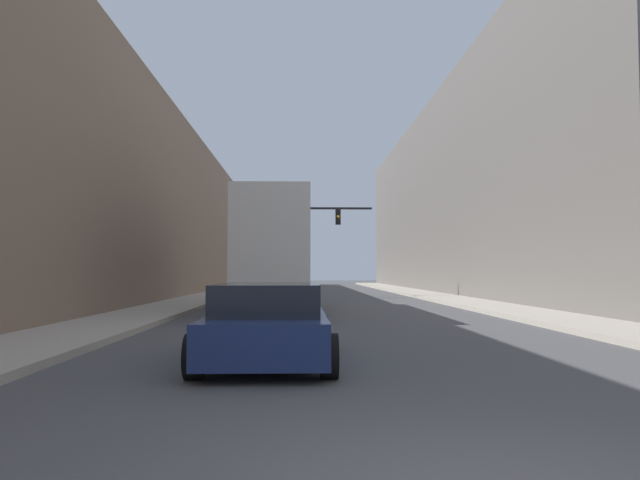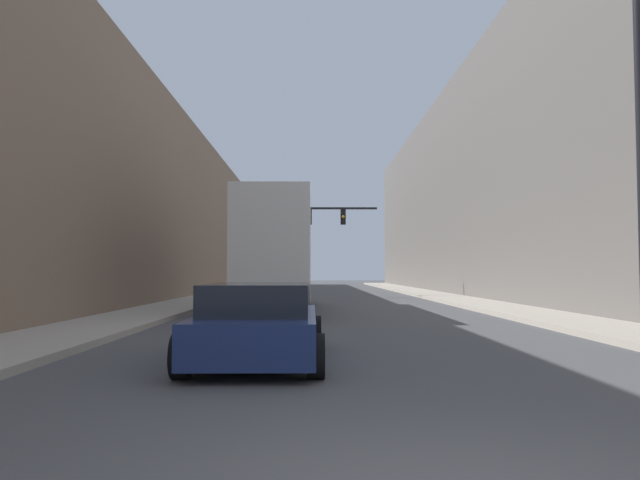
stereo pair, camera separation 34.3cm
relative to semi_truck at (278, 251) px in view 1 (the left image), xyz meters
name	(u,v)px [view 1 (the left image)]	position (x,y,z in m)	size (l,w,h in m)	color
sidewalk_right	(442,298)	(8.68, 8.56, -2.28)	(2.50, 80.00, 0.15)	#B2A899
sidewalk_left	(204,298)	(-4.26, 8.56, -2.28)	(2.50, 80.00, 0.15)	#B2A899
building_right	(517,177)	(12.93, 8.56, 4.39)	(6.00, 80.00, 13.48)	#66605B
building_left	(127,206)	(-8.51, 8.56, 2.69)	(6.00, 80.00, 10.07)	#846B56
semi_truck	(278,251)	(0.00, 0.00, 0.00)	(2.46, 13.86, 4.20)	silver
sedan_car	(268,324)	(0.40, -14.81, -1.72)	(2.14, 4.77, 1.31)	navy
traffic_signal_gantry	(277,228)	(-0.48, 11.16, 1.68)	(8.09, 0.35, 5.52)	black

